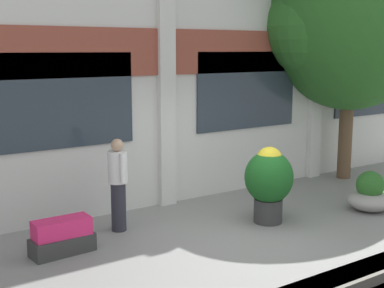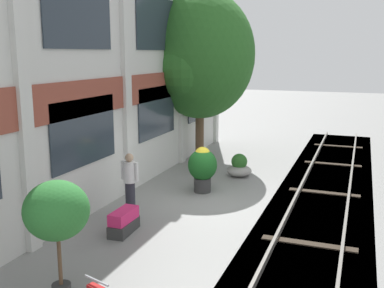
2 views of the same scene
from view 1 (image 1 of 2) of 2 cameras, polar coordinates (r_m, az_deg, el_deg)
name	(u,v)px [view 1 (image 1 of 2)]	position (r m, az deg, el deg)	size (l,w,h in m)	color
ground_plane	(245,239)	(9.20, 5.68, -10.03)	(80.00, 80.00, 0.00)	gray
apartment_facade	(158,15)	(10.92, -3.65, 13.60)	(17.53, 0.64, 7.68)	silver
broadleaf_tree	(352,11)	(13.49, 16.67, 13.40)	(4.41, 4.20, 6.58)	brown
potted_plant_stone_basin	(269,179)	(9.87, 8.20, -3.74)	(0.89, 0.89, 1.42)	#333333
potted_plant_square_trough	(62,237)	(8.69, -13.68, -9.64)	(1.01, 0.47, 0.56)	#333333
potted_plant_wide_bowl	(370,195)	(11.18, 18.42, -5.18)	(0.86, 0.86, 0.79)	gray
resident_by_doorway	(118,182)	(9.40, -7.90, -4.02)	(0.34, 0.53, 1.64)	#282833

